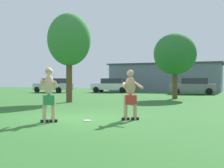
# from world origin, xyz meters

# --- Properties ---
(ground_plane) EXTENTS (80.00, 80.00, 0.00)m
(ground_plane) POSITION_xyz_m (0.00, 0.00, 0.00)
(ground_plane) COLOR #2D6628
(player_with_cap) EXTENTS (0.75, 0.79, 1.76)m
(player_with_cap) POSITION_xyz_m (-0.42, -1.27, 0.97)
(player_with_cap) COLOR black
(player_with_cap) RESTS_ON ground_plane
(player_in_red) EXTENTS (0.80, 0.79, 1.70)m
(player_in_red) POSITION_xyz_m (1.82, 0.22, 0.90)
(player_in_red) COLOR black
(player_in_red) RESTS_ON ground_plane
(frisbee) EXTENTS (0.25, 0.25, 0.03)m
(frisbee) POSITION_xyz_m (0.58, -0.53, 0.01)
(frisbee) COLOR white
(frisbee) RESTS_ON ground_plane
(car_silver_near_post) EXTENTS (4.45, 2.35, 1.58)m
(car_silver_near_post) POSITION_xyz_m (-13.72, 19.28, 0.82)
(car_silver_near_post) COLOR silver
(car_silver_near_post) RESTS_ON ground_plane
(car_white_mid_lot) EXTENTS (4.46, 2.38, 1.58)m
(car_white_mid_lot) POSITION_xyz_m (-7.62, 21.74, 0.82)
(car_white_mid_lot) COLOR white
(car_white_mid_lot) RESTS_ON ground_plane
(car_gray_far_end) EXTENTS (4.48, 2.43, 1.58)m
(car_gray_far_end) POSITION_xyz_m (1.40, 20.47, 0.82)
(car_gray_far_end) COLOR slate
(car_gray_far_end) RESTS_ON ground_plane
(outbuilding_behind_lot) EXTENTS (13.70, 6.99, 3.45)m
(outbuilding_behind_lot) POSITION_xyz_m (-2.84, 28.59, 1.73)
(outbuilding_behind_lot) COLOR slate
(outbuilding_behind_lot) RESTS_ON ground_plane
(tree_left_field) EXTENTS (2.66, 2.66, 5.47)m
(tree_left_field) POSITION_xyz_m (-4.32, 6.71, 3.82)
(tree_left_field) COLOR brown
(tree_left_field) RESTS_ON ground_plane
(tree_near_building) EXTENTS (3.10, 3.10, 4.80)m
(tree_near_building) POSITION_xyz_m (1.06, 12.69, 3.26)
(tree_near_building) COLOR brown
(tree_near_building) RESTS_ON ground_plane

